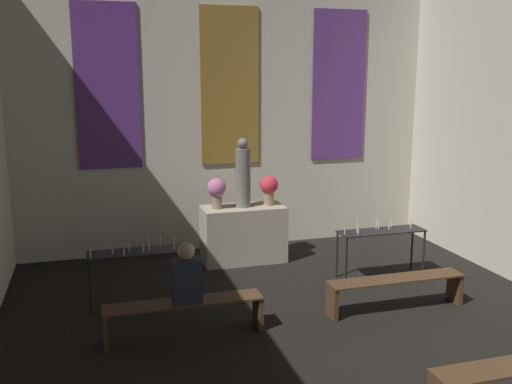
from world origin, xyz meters
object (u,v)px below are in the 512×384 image
Objects in this scene: candle_rack_left at (139,258)px; pew_back_left at (184,311)px; altar at (243,234)px; statue at (243,175)px; flower_vase_left at (217,190)px; candle_rack_right at (381,236)px; pew_back_right at (396,286)px; person_seated at (187,275)px; flower_vase_right at (269,187)px.

candle_rack_left is 0.72× the size of pew_back_left.
altar is 1.06m from statue.
flower_vase_left is 2.88m from candle_rack_right.
pew_back_right is at bearing -20.11° from candle_rack_left.
candle_rack_right is at bearing 0.03° from candle_rack_left.
statue is at bearing 90.00° from altar.
person_seated is (-2.97, 0.00, 0.47)m from pew_back_right.
candle_rack_right is 0.72× the size of pew_back_right.
pew_back_left is at bearing -126.32° from flower_vase_right.
flower_vase_left is (-0.47, -0.00, -0.24)m from statue.
flower_vase_right is 2.88m from candle_rack_left.
altar is at bearing 119.23° from pew_back_right.
flower_vase_left is 2.91m from person_seated.
candle_rack_right is (1.94, -1.42, 0.19)m from altar.
candle_rack_right is at bearing -44.06° from flower_vase_right.
flower_vase_right is at bearing 110.99° from pew_back_right.
statue is at bearing 0.00° from flower_vase_left.
candle_rack_left is at bearing -143.78° from altar.
statue is at bearing 36.22° from candle_rack_left.
flower_vase_right reaches higher than candle_rack_right.
pew_back_right is at bearing -60.77° from statue.
candle_rack_left is (-1.47, -1.43, -0.63)m from flower_vase_left.
statue is 3.15m from person_seated.
altar is 1.20× the size of statue.
statue reaches higher than person_seated.
flower_vase_right is 2.14m from candle_rack_right.
flower_vase_left is 0.26× the size of pew_back_right.
pew_back_right is 2.62× the size of person_seated.
candle_rack_right is (3.89, 0.00, 0.00)m from candle_rack_left.
person_seated reaches higher than altar.
pew_back_right is at bearing 0.00° from pew_back_left.
pew_back_right is at bearing -69.01° from flower_vase_right.
flower_vase_right is 0.69× the size of person_seated.
statue is 0.83× the size of candle_rack_right.
statue is 2.56m from candle_rack_right.
flower_vase_left reaches higher than candle_rack_right.
flower_vase_left is 0.37× the size of candle_rack_right.
candle_rack_right reaches higher than pew_back_left.
altar is 0.72× the size of pew_back_right.
candle_rack_right is at bearing 20.15° from pew_back_left.
flower_vase_left reaches higher than pew_back_left.
flower_vase_right is at bearing 53.68° from pew_back_left.
candle_rack_left reaches higher than pew_back_left.
statue is 3.31m from pew_back_left.
altar is 2.75× the size of flower_vase_right.
pew_back_right is (1.03, -2.69, -0.97)m from flower_vase_right.
person_seated is (-1.46, -2.69, 0.32)m from altar.
flower_vase_right is at bearing 135.94° from candle_rack_right.
flower_vase_right is at bearing 30.51° from candle_rack_left.
pew_back_right is (1.50, -2.69, -0.15)m from altar.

